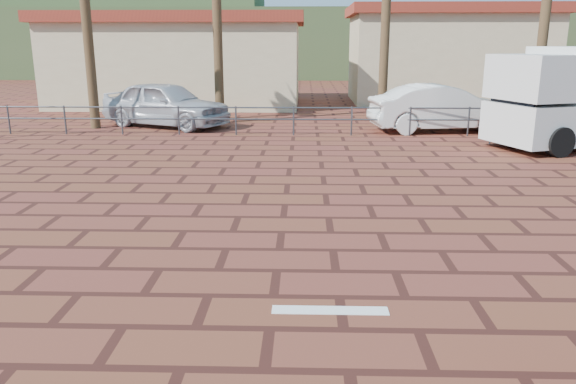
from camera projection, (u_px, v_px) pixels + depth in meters
The scene contains 10 objects.
ground at pixel (277, 271), 7.92m from camera, with size 120.00×120.00×0.00m, color maroon.
paint_stripe at pixel (330, 310), 6.74m from camera, with size 1.40×0.22×0.01m, color white.
guardrail at pixel (294, 116), 19.33m from camera, with size 24.06×0.06×1.00m.
building_west at pixel (181, 59), 28.75m from camera, with size 12.60×7.60×4.50m.
building_east at pixel (446, 54), 30.22m from camera, with size 10.60×6.60×5.00m.
hill_front at pixel (301, 44), 55.43m from camera, with size 70.00×18.00×6.00m, color #384C28.
hill_back at pixel (102, 34), 61.60m from camera, with size 35.00×14.00×8.00m, color #384C28.
car_silver at pixel (166, 104), 21.33m from camera, with size 2.03×5.05×1.72m, color #B5B6BD.
car_white at pixel (442, 108), 20.15m from camera, with size 1.78×5.10×1.68m, color white.
street_sign at pixel (494, 99), 17.44m from camera, with size 0.41×0.08×2.03m.
Camera 1 is at (0.37, -7.36, 3.11)m, focal length 35.00 mm.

